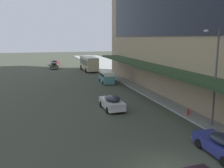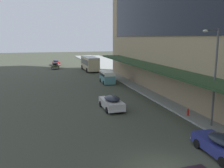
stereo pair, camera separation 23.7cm
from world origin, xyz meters
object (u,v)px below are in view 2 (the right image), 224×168
at_px(transit_bus_kerbside_front, 90,63).
at_px(vw_van, 107,76).
at_px(sedan_oncoming_rear, 221,145).
at_px(sedan_trailing_near, 112,102).
at_px(street_lamp, 214,72).
at_px(sedan_oncoming_front, 55,65).
at_px(sedan_far_back, 56,63).
at_px(fire_hydrant, 188,112).

xyz_separation_m(transit_bus_kerbside_front, vw_van, (-0.12, -16.12, -0.73)).
relative_size(transit_bus_kerbside_front, sedan_oncoming_rear, 2.06).
relative_size(sedan_trailing_near, street_lamp, 0.54).
relative_size(sedan_trailing_near, sedan_oncoming_front, 0.91).
bearing_deg(vw_van, sedan_oncoming_front, 108.09).
xyz_separation_m(sedan_oncoming_rear, street_lamp, (2.64, 4.62, 4.00)).
height_order(sedan_oncoming_rear, vw_van, vw_van).
bearing_deg(sedan_oncoming_rear, street_lamp, 60.23).
distance_m(transit_bus_kerbside_front, sedan_trailing_near, 31.44).
height_order(sedan_far_back, street_lamp, street_lamp).
bearing_deg(transit_bus_kerbside_front, sedan_far_back, 117.48).
xyz_separation_m(transit_bus_kerbside_front, sedan_far_back, (-6.84, 13.16, -1.08)).
xyz_separation_m(transit_bus_kerbside_front, sedan_oncoming_front, (-7.42, 6.21, -1.07)).
height_order(sedan_oncoming_rear, street_lamp, street_lamp).
xyz_separation_m(sedan_oncoming_front, vw_van, (7.30, -22.33, 0.33)).
bearing_deg(sedan_trailing_near, sedan_far_back, 94.34).
height_order(sedan_far_back, fire_hydrant, sedan_far_back).
distance_m(sedan_trailing_near, fire_hydrant, 7.70).
bearing_deg(sedan_oncoming_front, sedan_oncoming_rear, -80.96).
relative_size(sedan_oncoming_front, sedan_far_back, 1.04).
distance_m(transit_bus_kerbside_front, sedan_oncoming_front, 9.73).
distance_m(transit_bus_kerbside_front, street_lamp, 38.79).
bearing_deg(street_lamp, sedan_far_back, 100.86).
bearing_deg(sedan_oncoming_rear, sedan_trailing_near, 108.14).
distance_m(sedan_oncoming_rear, street_lamp, 6.66).
xyz_separation_m(sedan_far_back, sedan_oncoming_rear, (7.28, -56.34, -0.04)).
bearing_deg(transit_bus_kerbside_front, sedan_trailing_near, -96.35).
relative_size(street_lamp, fire_hydrant, 11.39).
bearing_deg(vw_van, sedan_far_back, 102.93).
height_order(sedan_far_back, vw_van, vw_van).
distance_m(sedan_trailing_near, street_lamp, 10.61).
height_order(sedan_trailing_near, sedan_oncoming_front, sedan_oncoming_front).
bearing_deg(transit_bus_kerbside_front, sedan_oncoming_front, 140.07).
height_order(vw_van, street_lamp, street_lamp).
bearing_deg(street_lamp, fire_hydrant, 95.65).
bearing_deg(fire_hydrant, street_lamp, -84.35).
height_order(transit_bus_kerbside_front, sedan_trailing_near, transit_bus_kerbside_front).
xyz_separation_m(transit_bus_kerbside_front, sedan_oncoming_rear, (0.44, -43.18, -1.11)).
bearing_deg(fire_hydrant, sedan_far_back, 101.17).
height_order(sedan_trailing_near, sedan_oncoming_rear, sedan_trailing_near).
bearing_deg(transit_bus_kerbside_front, vw_van, -90.44).
bearing_deg(street_lamp, sedan_trailing_near, 131.80).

